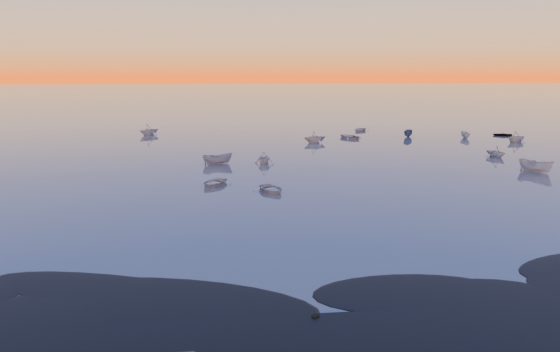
{
  "coord_description": "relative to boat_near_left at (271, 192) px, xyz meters",
  "views": [
    {
      "loc": [
        -9.34,
        -27.58,
        11.88
      ],
      "look_at": [
        -3.21,
        28.0,
        0.79
      ],
      "focal_mm": 35.0,
      "sensor_mm": 36.0,
      "label": 1
    }
  ],
  "objects": [
    {
      "name": "boat_near_center",
      "position": [
        -5.23,
        16.53,
        0.0
      ],
      "size": [
        2.23,
        4.03,
        1.32
      ],
      "primitive_type": "imported",
      "rotation": [
        0.0,
        0.0,
        1.74
      ],
      "color": "gray",
      "rests_on": "ground"
    },
    {
      "name": "mud_lobes",
      "position": [
        4.51,
        -25.14,
        0.01
      ],
      "size": [
        140.0,
        6.0,
        0.07
      ],
      "primitive_type": null,
      "color": "black",
      "rests_on": "ground"
    },
    {
      "name": "boat_near_right",
      "position": [
        32.36,
        17.87,
        0.0
      ],
      "size": [
        3.61,
        2.6,
        1.15
      ],
      "primitive_type": "imported",
      "rotation": [
        0.0,
        0.0,
        3.52
      ],
      "color": "beige",
      "rests_on": "ground"
    },
    {
      "name": "moored_fleet",
      "position": [
        4.51,
        28.86,
        0.0
      ],
      "size": [
        124.0,
        58.0,
        1.2
      ],
      "primitive_type": null,
      "color": "beige",
      "rests_on": "ground"
    },
    {
      "name": "ground",
      "position": [
        4.51,
        75.86,
        0.0
      ],
      "size": [
        600.0,
        600.0,
        0.0
      ],
      "primitive_type": "plane",
      "color": "#675D55",
      "rests_on": "ground"
    },
    {
      "name": "boat_near_left",
      "position": [
        0.0,
        0.0,
        0.0
      ],
      "size": [
        4.16,
        2.72,
        0.96
      ],
      "primitive_type": "imported",
      "rotation": [
        0.0,
        0.0,
        0.32
      ],
      "color": "beige",
      "rests_on": "ground"
    }
  ]
}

